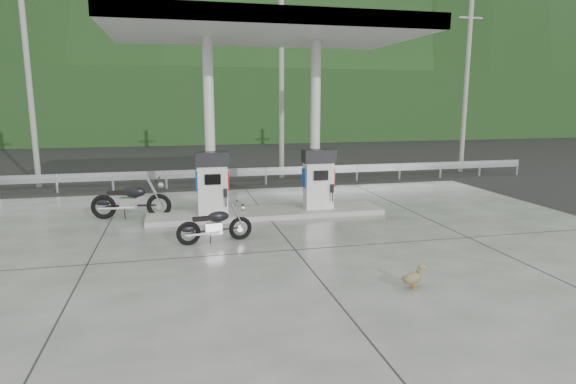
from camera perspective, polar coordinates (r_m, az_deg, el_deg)
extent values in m
plane|color=black|center=(12.11, -0.30, -5.57)|extent=(160.00, 160.00, 0.00)
cube|color=#61615C|center=(12.11, -0.30, -5.53)|extent=(18.00, 14.00, 0.02)
cube|color=gray|center=(14.45, -2.52, -2.50)|extent=(7.00, 1.40, 0.15)
cylinder|color=silver|center=(14.28, -9.28, 7.66)|extent=(0.30, 0.30, 5.00)
cylinder|color=silver|center=(14.85, 3.24, 7.89)|extent=(0.30, 0.30, 5.00)
cube|color=silver|center=(14.21, -2.70, 18.69)|extent=(8.50, 5.00, 0.40)
cube|color=black|center=(23.23, -6.65, 2.24)|extent=(60.00, 7.00, 0.01)
cylinder|color=gray|center=(21.53, -28.31, 11.07)|extent=(0.22, 0.22, 8.00)
cylinder|color=gray|center=(21.34, -0.78, 12.33)|extent=(0.22, 0.22, 8.00)
cylinder|color=gray|center=(24.88, 20.34, 11.45)|extent=(0.22, 0.22, 8.00)
cube|color=black|center=(41.41, -9.76, 10.01)|extent=(80.00, 6.00, 6.00)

